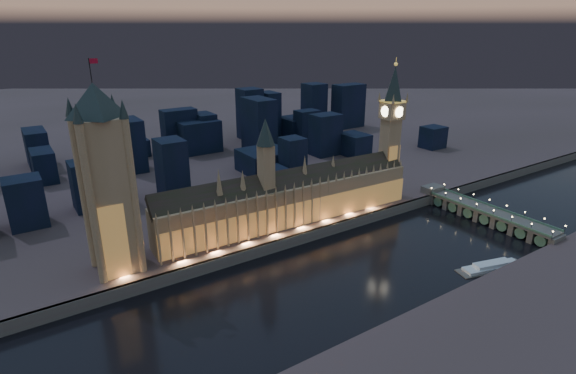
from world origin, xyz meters
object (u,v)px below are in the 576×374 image
river_boat (492,266)px  victoria_tower (105,173)px  westminster_bridge (482,213)px  palace_of_westminster (290,198)px  elizabeth_tower (391,122)px

river_boat → victoria_tower: bearing=149.9°
victoria_tower → westminster_bridge: bearing=-14.3°
westminster_bridge → victoria_tower: bearing=165.7°
palace_of_westminster → elizabeth_tower: elizabeth_tower is taller
river_boat → elizabeth_tower: bearing=79.4°
westminster_bridge → elizabeth_tower: bearing=120.6°
river_boat → palace_of_westminster: bearing=123.6°
victoria_tower → elizabeth_tower: bearing=0.0°
palace_of_westminster → elizabeth_tower: 106.54m
victoria_tower → elizabeth_tower: (218.00, 0.00, 3.10)m
river_boat → westminster_bridge: bearing=39.1°
westminster_bridge → river_boat: 77.47m
victoria_tower → westminster_bridge: (256.61, -65.38, -61.33)m
palace_of_westminster → elizabeth_tower: bearing=0.1°
elizabeth_tower → westminster_bridge: (38.61, -65.38, -64.43)m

